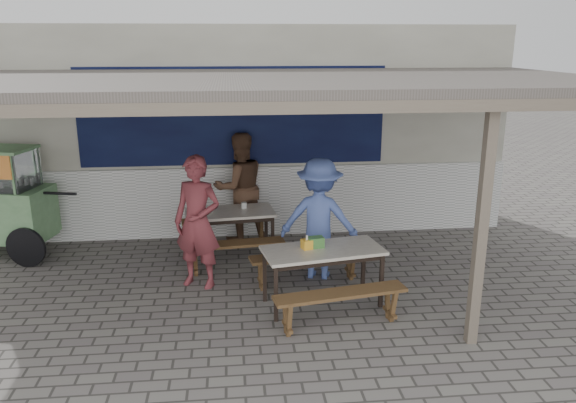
% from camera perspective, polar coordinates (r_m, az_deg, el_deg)
% --- Properties ---
extents(ground, '(60.00, 60.00, 0.00)m').
position_cam_1_polar(ground, '(7.06, -3.21, -11.36)').
color(ground, slate).
rests_on(ground, ground).
extents(back_wall, '(9.00, 1.28, 3.50)m').
position_cam_1_polar(back_wall, '(9.97, -4.40, 7.19)').
color(back_wall, beige).
rests_on(back_wall, ground).
extents(warung_roof, '(9.00, 4.21, 2.81)m').
position_cam_1_polar(warung_roof, '(7.19, -3.79, 11.77)').
color(warung_roof, '#564F4A').
rests_on(warung_roof, ground).
extents(table_left, '(1.41, 0.84, 0.75)m').
position_cam_1_polar(table_left, '(8.60, -5.94, -1.47)').
color(table_left, beige).
rests_on(table_left, ground).
extents(bench_left_street, '(1.46, 0.43, 0.45)m').
position_cam_1_polar(bench_left_street, '(8.16, -5.41, -4.92)').
color(bench_left_street, brown).
rests_on(bench_left_street, ground).
extents(bench_left_wall, '(1.46, 0.43, 0.45)m').
position_cam_1_polar(bench_left_wall, '(9.26, -6.28, -2.38)').
color(bench_left_wall, brown).
rests_on(bench_left_wall, ground).
extents(table_right, '(1.58, 0.93, 0.75)m').
position_cam_1_polar(table_right, '(7.05, 3.56, -5.41)').
color(table_right, beige).
rests_on(table_right, ground).
extents(bench_right_street, '(1.61, 0.55, 0.45)m').
position_cam_1_polar(bench_right_street, '(6.64, 5.36, -9.98)').
color(bench_right_street, brown).
rests_on(bench_right_street, ground).
extents(bench_right_wall, '(1.61, 0.55, 0.45)m').
position_cam_1_polar(bench_right_wall, '(7.73, 1.95, -6.04)').
color(bench_right_wall, brown).
rests_on(bench_right_wall, ground).
extents(patron_street_side, '(0.78, 0.66, 1.81)m').
position_cam_1_polar(patron_street_side, '(7.60, -9.18, -2.10)').
color(patron_street_side, maroon).
rests_on(patron_street_side, ground).
extents(patron_wall_side, '(1.05, 0.93, 1.82)m').
position_cam_1_polar(patron_wall_side, '(9.32, -4.91, 1.46)').
color(patron_wall_side, brown).
rests_on(patron_wall_side, ground).
extents(patron_right_table, '(1.24, 0.92, 1.71)m').
position_cam_1_polar(patron_right_table, '(7.83, 3.20, -1.77)').
color(patron_right_table, '#4F66B3').
rests_on(patron_right_table, ground).
extents(tissue_box, '(0.15, 0.15, 0.12)m').
position_cam_1_polar(tissue_box, '(7.00, 1.92, -4.35)').
color(tissue_box, gold).
rests_on(tissue_box, table_right).
extents(donation_box, '(0.22, 0.17, 0.13)m').
position_cam_1_polar(donation_box, '(7.05, 2.81, -4.15)').
color(donation_box, '#407936').
rests_on(donation_box, table_right).
extents(condiment_jar, '(0.08, 0.08, 0.09)m').
position_cam_1_polar(condiment_jar, '(8.69, -4.49, -0.39)').
color(condiment_jar, silver).
rests_on(condiment_jar, table_left).
extents(condiment_bowl, '(0.22, 0.22, 0.05)m').
position_cam_1_polar(condiment_bowl, '(8.55, -8.06, -0.91)').
color(condiment_bowl, silver).
rests_on(condiment_bowl, table_left).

